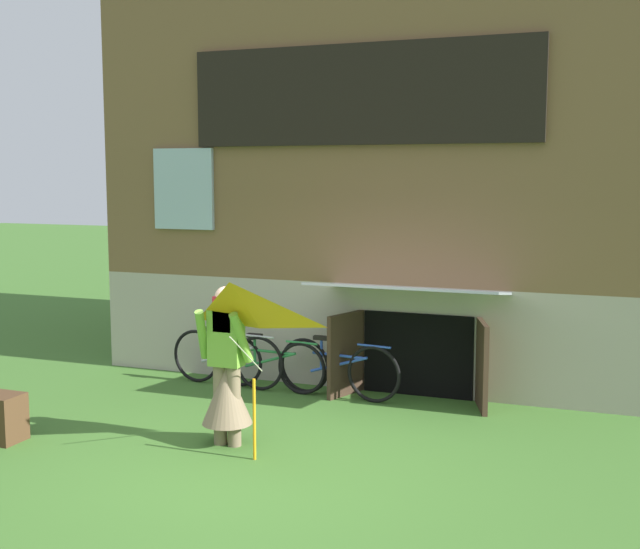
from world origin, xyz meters
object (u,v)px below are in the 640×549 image
Objects in this scene: kite at (230,331)px; bicycle_blue at (338,369)px; person at (227,379)px; bicycle_silver at (227,358)px; wooden_crate at (1,418)px; bicycle_green at (270,363)px.

bicycle_blue is (0.11, 2.71, -0.96)m from kite.
person is 0.98× the size of bicycle_silver.
person is 2.43m from wooden_crate.
bicycle_blue is at bearing 4.95° from bicycle_silver.
kite reaches higher than wooden_crate.
kite reaches higher than bicycle_green.
person reaches higher than bicycle_blue.
person is at bearing -57.68° from bicycle_silver.
person is 2.19m from bicycle_green.
bicycle_blue is 3.33× the size of wooden_crate.
wooden_crate is (-2.27, -0.73, -0.45)m from person.
bicycle_silver is at bearing -173.75° from bicycle_green.
person is 2.39m from bicycle_silver.
kite is at bearing -56.90° from bicycle_silver.
bicycle_green reaches higher than wooden_crate.
kite is 2.85m from wooden_crate.
wooden_crate is at bearing -177.58° from kite.
person is 2.18m from bicycle_blue.
kite is (0.36, -0.61, 0.63)m from person.
kite is 3.01m from bicycle_green.
wooden_crate is (-2.63, -0.11, -1.08)m from kite.
person is at bearing -72.33° from bicycle_green.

